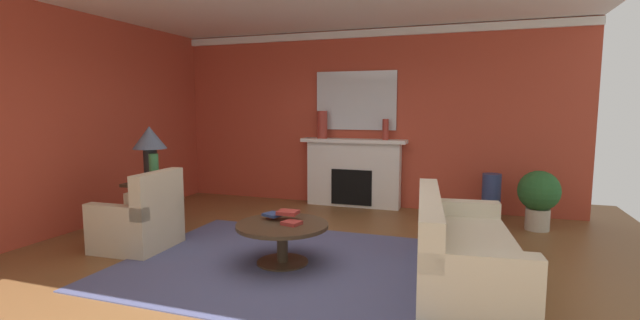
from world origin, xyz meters
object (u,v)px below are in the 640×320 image
side_table (153,204)px  vase_mantel_right (385,129)px  potted_plant (539,195)px  table_lamp (150,143)px  vase_tall_corner (491,197)px  vase_on_side_table (154,169)px  coffee_table (282,234)px  fireplace (353,174)px  mantel_mirror (356,101)px  armchair_near_window (140,224)px  vase_mantel_left (322,125)px  sofa (460,253)px

side_table → vase_mantel_right: size_ratio=2.05×
vase_mantel_right → potted_plant: vase_mantel_right is taller
table_lamp → potted_plant: table_lamp is taller
side_table → potted_plant: 5.30m
vase_tall_corner → vase_on_side_table: size_ratio=1.80×
side_table → potted_plant: size_ratio=0.84×
coffee_table → side_table: side_table is taller
vase_on_side_table → fireplace: bearing=52.5°
coffee_table → vase_tall_corner: bearing=50.9°
side_table → vase_tall_corner: (4.36, 2.18, -0.04)m
coffee_table → mantel_mirror: bearing=90.0°
armchair_near_window → vase_mantel_left: 3.48m
mantel_mirror → vase_tall_corner: mantel_mirror is taller
vase_tall_corner → vase_on_side_table: 4.83m
sofa → vase_mantel_left: 3.91m
fireplace → vase_on_side_table: fireplace is taller
fireplace → armchair_near_window: bearing=-120.8°
armchair_near_window → mantel_mirror: bearing=60.2°
armchair_near_window → vase_on_side_table: vase_on_side_table is taller
fireplace → vase_on_side_table: 3.30m
coffee_table → potted_plant: size_ratio=1.20×
vase_tall_corner → vase_mantel_right: (-1.66, 0.25, 0.98)m
vase_on_side_table → vase_mantel_right: 3.63m
table_lamp → side_table: bearing=0.0°
mantel_mirror → potted_plant: size_ratio=1.68×
armchair_near_window → vase_tall_corner: armchair_near_window is taller
sofa → side_table: size_ratio=3.12×
vase_tall_corner → vase_mantel_right: 1.94m
armchair_near_window → potted_plant: size_ratio=1.14×
armchair_near_window → table_lamp: (-0.31, 0.61, 0.92)m
potted_plant → mantel_mirror: bearing=165.3°
coffee_table → vase_on_side_table: vase_on_side_table is taller
fireplace → armchair_near_window: 3.60m
vase_tall_corner → potted_plant: potted_plant is taller
fireplace → vase_on_side_table: bearing=-127.5°
vase_tall_corner → side_table: bearing=-153.4°
coffee_table → potted_plant: bearing=40.5°
table_lamp → vase_mantel_right: vase_mantel_right is taller
armchair_near_window → vase_mantel_right: size_ratio=2.78×
vase_tall_corner → vase_mantel_right: bearing=171.4°
fireplace → table_lamp: table_lamp is taller
table_lamp → vase_tall_corner: bearing=26.6°
sofa → potted_plant: 2.52m
fireplace → table_lamp: 3.35m
table_lamp → potted_plant: bearing=20.6°
fireplace → sofa: fireplace is taller
potted_plant → fireplace: bearing=167.6°
armchair_near_window → vase_mantel_left: vase_mantel_left is taller
vase_on_side_table → potted_plant: bearing=22.4°
vase_on_side_table → vase_mantel_left: bearing=60.4°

